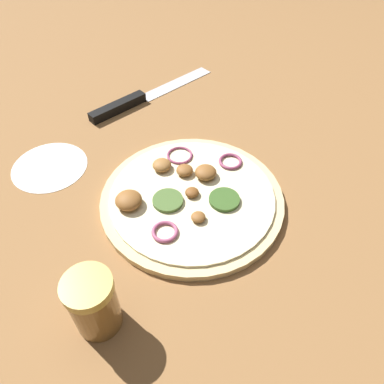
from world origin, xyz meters
name	(u,v)px	position (x,y,z in m)	size (l,w,h in m)	color
ground_plane	(192,201)	(0.00, 0.00, 0.00)	(3.00, 3.00, 0.00)	olive
pizza	(190,197)	(0.00, 0.00, 0.01)	(0.28, 0.28, 0.03)	beige
knife	(132,101)	(-0.22, -0.18, 0.01)	(0.26, 0.18, 0.02)	silver
spice_jar	(94,303)	(0.21, -0.06, 0.04)	(0.06, 0.06, 0.09)	olive
flour_patch	(50,167)	(-0.02, -0.25, 0.00)	(0.12, 0.12, 0.00)	white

